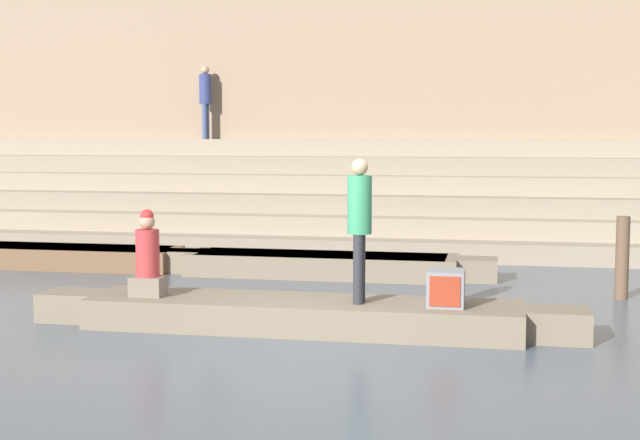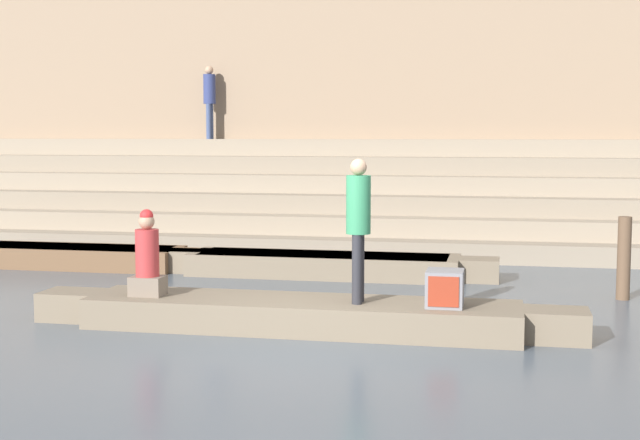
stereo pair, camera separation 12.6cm
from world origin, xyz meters
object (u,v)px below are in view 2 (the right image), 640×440
moored_boat_distant (323,264)px  mooring_post (624,258)px  rowboat_main (301,313)px  person_rowing (147,260)px  person_standing (358,219)px  moored_boat_shore (67,256)px  tv_set (445,288)px  person_on_steps (210,96)px

moored_boat_distant → mooring_post: 5.02m
rowboat_main → person_rowing: bearing=-177.6°
moored_boat_distant → person_standing: bearing=-68.3°
rowboat_main → moored_boat_shore: bearing=140.9°
person_rowing → tv_set: person_rowing is taller
tv_set → mooring_post: mooring_post is taller
person_rowing → moored_boat_shore: person_rowing is taller
person_rowing → person_on_steps: size_ratio=0.65×
tv_set → person_on_steps: size_ratio=0.28×
tv_set → mooring_post: 3.92m
person_standing → person_on_steps: 11.13m
person_on_steps → tv_set: bearing=-90.3°
rowboat_main → tv_set: tv_set is taller
tv_set → moored_boat_shore: (-7.29, 4.40, -0.40)m
moored_boat_shore → mooring_post: 9.84m
moored_boat_distant → rowboat_main: bearing=-77.6°
moored_boat_shore → rowboat_main: bearing=-36.4°
rowboat_main → person_on_steps: bearing=114.0°
rowboat_main → person_on_steps: person_on_steps is taller
moored_boat_distant → tv_set: bearing=-56.4°
person_standing → moored_boat_shore: size_ratio=0.32×
moored_boat_shore → person_on_steps: bearing=80.8°
person_rowing → moored_boat_shore: bearing=113.9°
rowboat_main → person_standing: size_ratio=3.94×
person_rowing → mooring_post: bearing=12.2°
rowboat_main → person_standing: (0.74, -0.05, 1.22)m
moored_boat_shore → person_on_steps: person_on_steps is taller
moored_boat_shore → moored_boat_distant: (4.90, -0.10, -0.00)m
person_rowing → tv_set: bearing=-13.4°
person_standing → mooring_post: size_ratio=1.43×
moored_boat_distant → person_on_steps: size_ratio=3.48×
moored_boat_distant → person_rowing: bearing=-103.7°
mooring_post → person_standing: bearing=-139.3°
person_standing → person_on_steps: size_ratio=1.03×
mooring_post → person_on_steps: bearing=142.7°
moored_boat_shore → tv_set: bearing=-29.2°
rowboat_main → moored_boat_distant: size_ratio=1.17×
rowboat_main → mooring_post: (4.27, 2.98, 0.42)m
rowboat_main → moored_boat_shore: 6.98m
tv_set → moored_boat_distant: size_ratio=0.08×
tv_set → person_on_steps: (-6.25, 9.67, 2.76)m
person_rowing → moored_boat_distant: bearing=57.7°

